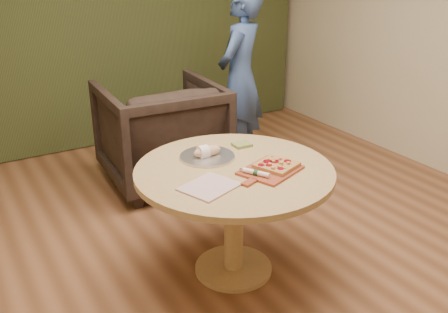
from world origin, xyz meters
TOP-DOWN VIEW (x-y plane):
  - room_shell at (0.00, 0.00)m, footprint 5.04×6.04m
  - curtain at (0.00, 2.90)m, footprint 4.80×0.14m
  - pedestal_table at (-0.08, 0.11)m, footprint 1.24×1.24m
  - pizza_paddle at (0.07, -0.05)m, footprint 0.47×0.39m
  - flatbread_pizza at (0.13, -0.04)m, footprint 0.28×0.28m
  - cutlery_roll at (-0.04, -0.07)m, footprint 0.12×0.18m
  - newspaper at (-0.35, -0.05)m, footprint 0.37×0.34m
  - serving_tray at (-0.14, 0.34)m, footprint 0.36×0.36m
  - bread_roll at (-0.15, 0.34)m, footprint 0.19×0.09m
  - green_packet at (0.16, 0.40)m, footprint 0.12×0.11m
  - armchair at (0.10, 1.65)m, footprint 1.06×1.00m
  - person_standing at (0.97, 1.69)m, footprint 0.75×0.69m

SIDE VIEW (x-z plane):
  - armchair at x=0.10m, z-range 0.00..1.03m
  - pedestal_table at x=-0.08m, z-range 0.23..0.98m
  - newspaper at x=-0.35m, z-range 0.75..0.76m
  - serving_tray at x=-0.14m, z-range 0.75..0.77m
  - pizza_paddle at x=0.07m, z-range 0.75..0.77m
  - green_packet at x=0.16m, z-range 0.75..0.77m
  - flatbread_pizza at x=0.13m, z-range 0.76..0.80m
  - cutlery_roll at x=-0.04m, z-range 0.76..0.80m
  - bread_roll at x=-0.15m, z-range 0.75..0.84m
  - person_standing at x=0.97m, z-range 0.00..1.71m
  - room_shell at x=0.00m, z-range -0.02..2.82m
  - curtain at x=0.00m, z-range 0.01..2.79m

